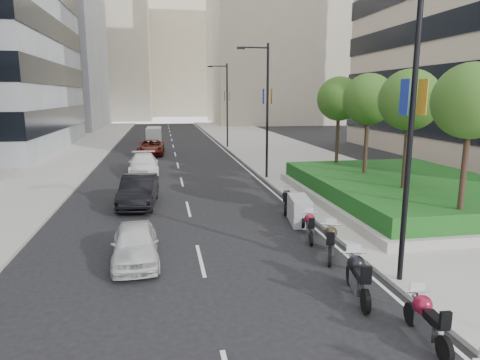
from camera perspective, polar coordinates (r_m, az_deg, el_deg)
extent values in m
plane|color=black|center=(11.89, 4.09, -17.16)|extent=(160.00, 160.00, 0.00)
cube|color=#9E9B93|center=(42.15, 5.88, 3.53)|extent=(10.00, 100.00, 0.15)
cube|color=#9E9B93|center=(41.57, -23.19, 2.58)|extent=(8.00, 100.00, 0.15)
cube|color=silver|center=(41.01, -1.26, 3.27)|extent=(0.12, 100.00, 0.01)
cube|color=silver|center=(40.53, -8.55, 3.06)|extent=(0.12, 100.00, 0.01)
cube|color=gray|center=(83.45, -26.18, 16.51)|extent=(22.00, 26.00, 30.00)
cube|color=#B7AD93|center=(94.25, 5.26, 18.66)|extent=(28.00, 24.00, 36.00)
cube|color=#B7AD93|center=(111.77, -18.91, 16.43)|extent=(26.00, 24.00, 34.00)
cube|color=#B7AD93|center=(130.89, -8.56, 16.91)|extent=(30.00, 24.00, 38.00)
cube|color=#A09C95|center=(24.36, 21.36, -2.15)|extent=(10.00, 14.00, 0.40)
cube|color=#124015|center=(24.23, 21.46, -0.77)|extent=(9.40, 13.40, 0.80)
cylinder|color=#332319|center=(18.26, 27.59, 0.16)|extent=(0.22, 0.22, 4.00)
sphere|color=#305B1C|center=(18.00, 28.43, 9.26)|extent=(2.80, 2.80, 2.80)
cylinder|color=#332319|center=(21.51, 21.13, 2.17)|extent=(0.22, 0.22, 4.00)
sphere|color=#305B1C|center=(21.28, 21.68, 9.89)|extent=(2.80, 2.80, 2.80)
cylinder|color=#332319|center=(24.97, 16.39, 3.62)|extent=(0.22, 0.22, 4.00)
sphere|color=#305B1C|center=(24.78, 16.76, 10.27)|extent=(2.80, 2.80, 2.80)
cylinder|color=#332319|center=(28.58, 12.82, 4.69)|extent=(0.22, 0.22, 4.00)
sphere|color=#305B1C|center=(28.41, 13.07, 10.51)|extent=(2.80, 2.80, 2.80)
cylinder|color=black|center=(13.17, 21.77, 5.43)|extent=(0.16, 0.16, 9.00)
cube|color=orange|center=(13.27, 23.15, 10.13)|extent=(0.02, 0.45, 1.00)
cube|color=navy|center=(12.98, 21.05, 10.28)|extent=(0.02, 0.45, 1.00)
cylinder|color=black|center=(29.00, 3.66, 8.90)|extent=(0.16, 0.16, 9.00)
cylinder|color=black|center=(28.93, 1.96, 17.24)|extent=(1.80, 0.10, 0.10)
cube|color=black|center=(28.75, 0.12, 17.19)|extent=(0.50, 0.22, 0.14)
cube|color=orange|center=(29.04, 4.23, 11.07)|extent=(0.02, 0.45, 1.00)
cube|color=navy|center=(28.91, 3.14, 11.08)|extent=(0.02, 0.45, 1.00)
cylinder|color=black|center=(46.66, -1.72, 9.77)|extent=(0.16, 0.16, 9.00)
cylinder|color=black|center=(46.62, -2.89, 14.92)|extent=(1.80, 0.10, 0.10)
cube|color=black|center=(46.51, -4.02, 14.86)|extent=(0.50, 0.22, 0.14)
cube|color=orange|center=(46.69, -1.38, 11.12)|extent=(0.02, 0.45, 1.00)
cube|color=navy|center=(46.61, -2.08, 11.12)|extent=(0.02, 0.45, 1.00)
cylinder|color=black|center=(10.79, 25.62, -19.71)|extent=(0.17, 0.59, 0.58)
cylinder|color=black|center=(11.93, 21.83, -16.29)|extent=(0.17, 0.59, 0.58)
cube|color=silver|center=(11.24, 23.79, -17.31)|extent=(0.36, 0.82, 0.40)
sphere|color=maroon|center=(11.32, 23.17, -15.02)|extent=(0.45, 0.45, 0.45)
cube|color=black|center=(10.89, 24.66, -16.56)|extent=(0.33, 0.73, 0.15)
cylinder|color=silver|center=(11.44, 22.64, -13.55)|extent=(0.70, 0.11, 0.05)
cylinder|color=black|center=(12.13, 16.40, -15.26)|extent=(0.25, 0.67, 0.66)
cylinder|color=black|center=(13.62, 14.51, -12.15)|extent=(0.25, 0.67, 0.66)
cube|color=silver|center=(12.75, 15.50, -12.98)|extent=(0.49, 0.94, 0.44)
sphere|color=black|center=(12.90, 15.21, -10.73)|extent=(0.51, 0.51, 0.51)
cube|color=black|center=(12.33, 15.95, -12.14)|extent=(0.45, 0.84, 0.17)
cylinder|color=silver|center=(13.08, 14.96, -9.32)|extent=(0.78, 0.21, 0.05)
cylinder|color=black|center=(14.85, 11.88, -10.11)|extent=(0.34, 0.61, 0.61)
cylinder|color=black|center=(16.33, 11.94, -8.13)|extent=(0.34, 0.61, 0.61)
cube|color=silver|center=(15.49, 11.93, -8.56)|extent=(0.59, 0.89, 0.41)
sphere|color=#2B2518|center=(15.68, 12.00, -6.88)|extent=(0.47, 0.47, 0.47)
cube|color=black|center=(15.11, 11.97, -7.81)|extent=(0.54, 0.79, 0.16)
cylinder|color=silver|center=(15.87, 12.04, -5.84)|extent=(0.69, 0.32, 0.05)
cylinder|color=black|center=(16.71, 9.48, -7.69)|extent=(0.25, 0.56, 0.55)
cylinder|color=black|center=(18.07, 9.10, -6.23)|extent=(0.25, 0.56, 0.55)
cube|color=silver|center=(17.30, 9.31, -6.50)|extent=(0.45, 0.80, 0.38)
sphere|color=maroon|center=(17.48, 9.27, -5.15)|extent=(0.43, 0.43, 0.43)
cube|color=black|center=(16.96, 9.41, -5.85)|extent=(0.41, 0.71, 0.14)
cylinder|color=silver|center=(17.66, 9.22, -4.31)|extent=(0.65, 0.21, 0.04)
cylinder|color=black|center=(18.69, 8.28, -5.56)|extent=(0.19, 0.60, 0.59)
cylinder|color=black|center=(20.12, 7.50, -4.33)|extent=(0.19, 0.60, 0.59)
cube|color=gray|center=(19.32, 7.90, -4.01)|extent=(1.07, 2.08, 1.18)
cylinder|color=black|center=(20.56, 6.08, -3.97)|extent=(0.29, 0.58, 0.58)
cylinder|color=black|center=(22.00, 6.26, -2.96)|extent=(0.29, 0.58, 0.58)
cube|color=silver|center=(21.20, 6.17, -3.07)|extent=(0.52, 0.84, 0.39)
sphere|color=#2A2717|center=(21.41, 6.23, -1.95)|extent=(0.45, 0.45, 0.45)
cube|color=black|center=(20.85, 6.16, -2.46)|extent=(0.47, 0.75, 0.15)
cylinder|color=silver|center=(21.61, 6.27, -1.27)|extent=(0.67, 0.27, 0.05)
imported|color=silver|center=(15.23, -13.80, -8.25)|extent=(1.74, 3.92, 1.31)
imported|color=black|center=(22.80, -13.35, -1.40)|extent=(2.03, 4.92, 1.58)
imported|color=white|center=(31.89, -12.73, 2.06)|extent=(2.25, 5.17, 1.48)
imported|color=#5A130A|center=(42.33, -11.78, 4.28)|extent=(2.59, 5.31, 1.45)
cube|color=#B9B9BB|center=(53.13, -11.40, 5.87)|extent=(1.80, 4.49, 1.87)
cube|color=#B9B9BB|center=(51.48, -11.42, 5.21)|extent=(1.72, 1.11, 0.98)
cylinder|color=black|center=(51.61, -12.20, 5.00)|extent=(0.22, 0.62, 0.62)
cylinder|color=black|center=(51.58, -10.61, 5.05)|extent=(0.22, 0.62, 0.62)
cylinder|color=black|center=(54.62, -12.11, 5.33)|extent=(0.22, 0.62, 0.62)
cylinder|color=black|center=(54.59, -10.60, 5.38)|extent=(0.22, 0.62, 0.62)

